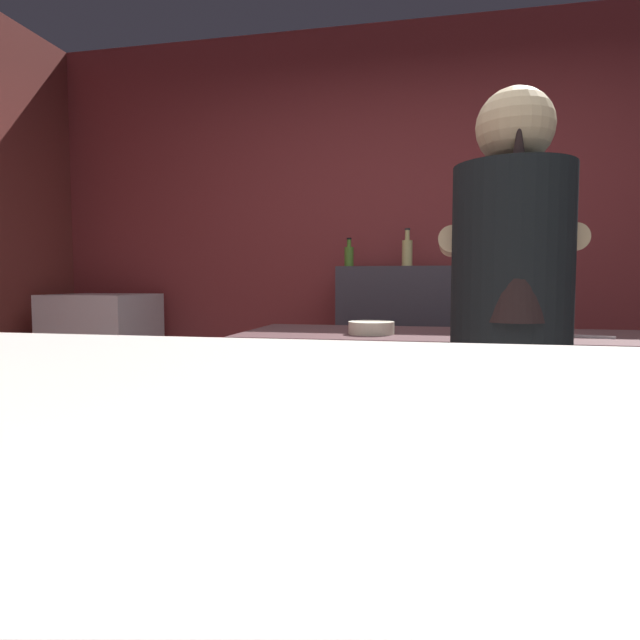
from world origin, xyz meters
The scene contains 9 objects.
wall_back centered at (0.00, 2.20, 1.35)m, with size 5.20×0.10×2.70m, color maroon.
prep_counter centered at (0.35, 0.74, 0.44)m, with size 2.10×0.60×0.89m, color #4F3335.
back_shelf centered at (-0.16, 1.92, 0.59)m, with size 0.75×0.36×1.17m, color #3E3943.
mini_fridge centered at (-2.06, 1.75, 0.50)m, with size 0.58×0.58×1.00m.
bartender centered at (0.25, 0.28, 0.95)m, with size 0.43×0.51×1.63m.
mixing_bowl centered at (-0.20, 0.65, 0.91)m, with size 0.17×0.17×0.05m, color beige.
chefs_knife centered at (0.53, 0.69, 0.89)m, with size 0.24×0.03×0.01m, color silver.
bottle_olive_oil centered at (-0.13, 1.93, 1.26)m, with size 0.06×0.06×0.23m.
bottle_soy centered at (-0.48, 1.89, 1.24)m, with size 0.06×0.06×0.17m.
Camera 1 is at (0.03, -1.37, 1.09)m, focal length 30.61 mm.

